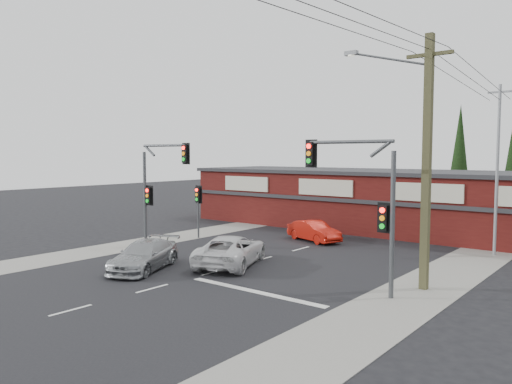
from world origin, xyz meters
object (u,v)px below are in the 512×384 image
Objects in this scene: red_sedan at (314,231)px; white_suv at (231,250)px; utility_pole at (423,154)px; shop_building at (365,198)px; silver_suv at (144,255)px.

white_suv is at bearing -157.94° from red_sedan.
white_suv is at bearing -170.14° from utility_pole.
utility_pole is at bearing -106.72° from red_sedan.
shop_building is 2.73× the size of utility_pole.
red_sedan is 0.14× the size of shop_building.
red_sedan is at bearing 56.19° from silver_suv.
shop_building is (-0.61, 15.52, 1.41)m from white_suv.
silver_suv is at bearing -171.18° from red_sedan.
shop_building is 17.15m from utility_pole.
white_suv is 0.52× the size of utility_pole.
utility_pole is (9.15, -6.63, 4.76)m from red_sedan.
utility_pole is (9.36, -14.00, 3.26)m from shop_building.
utility_pole reaches higher than white_suv.
shop_building reaches higher than white_suv.
shop_building is at bearing 123.76° from utility_pole.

